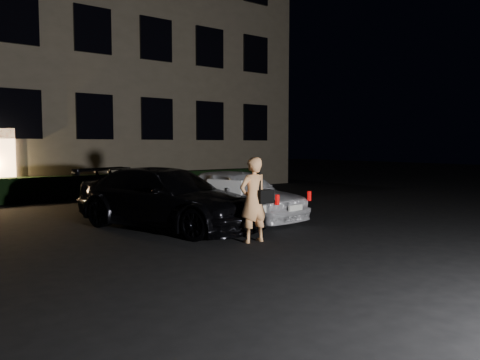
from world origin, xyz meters
TOP-DOWN VIEW (x-y plane):
  - ground at (0.00, 0.00)m, footprint 80.00×80.00m
  - building at (-0.00, 14.99)m, footprint 20.00×8.11m
  - hedge at (0.00, 10.50)m, footprint 15.00×0.70m
  - sedan at (-1.16, 3.22)m, footprint 3.44×5.21m
  - hatch at (0.84, 3.13)m, footprint 1.98×4.09m
  - man at (-0.57, 0.75)m, footprint 0.70×0.43m

SIDE VIEW (x-z plane):
  - ground at x=0.00m, z-range 0.00..0.00m
  - hedge at x=0.00m, z-range 0.00..0.85m
  - hatch at x=0.84m, z-range 0.00..1.35m
  - sedan at x=-1.16m, z-range 0.00..1.40m
  - man at x=-0.57m, z-range 0.00..1.70m
  - building at x=0.00m, z-range 0.00..12.00m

